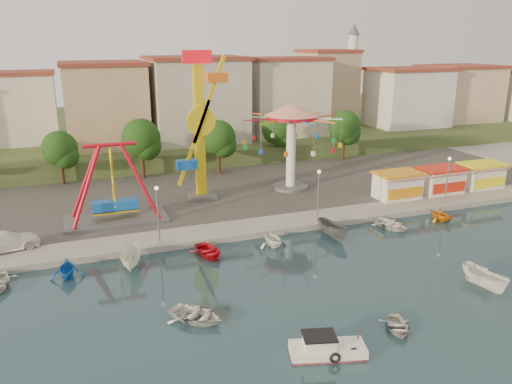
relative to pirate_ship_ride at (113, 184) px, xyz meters
name	(u,v)px	position (x,y,z in m)	size (l,w,h in m)	color
ground	(302,299)	(11.10, -20.26, -4.39)	(200.00, 200.00, 0.00)	#142B37
quay_deck	(155,141)	(11.10, 41.74, -4.09)	(200.00, 100.00, 0.60)	#9E998E
asphalt_pad	(199,184)	(11.10, 9.74, -3.79)	(90.00, 28.00, 0.01)	#4C4944
hill_terrace	(150,130)	(11.10, 46.74, -2.89)	(200.00, 60.00, 3.00)	#384C26
pirate_ship_ride	(113,184)	(0.00, 0.00, 0.00)	(10.00, 5.00, 8.00)	#59595E
kamikaze_tower	(202,130)	(10.25, 4.04, 4.18)	(4.54, 3.10, 16.50)	#59595E
wave_swinger	(291,127)	(21.21, 4.02, 3.80)	(11.60, 11.60, 10.40)	#59595E
booth_left	(398,185)	(31.20, -3.78, -2.23)	(5.40, 3.78, 3.08)	white
booth_mid	(441,180)	(37.30, -3.78, -2.23)	(5.40, 3.78, 3.08)	white
booth_right	(481,175)	(43.47, -3.78, -2.23)	(5.40, 3.78, 3.08)	white
lamp_post_1	(158,216)	(3.10, -7.26, -1.29)	(0.14, 0.14, 5.00)	#59595E
lamp_post_2	(318,197)	(19.10, -7.26, -1.29)	(0.14, 0.14, 5.00)	#59595E
lamp_post_3	(447,181)	(35.10, -7.26, -1.29)	(0.14, 0.14, 5.00)	#59595E
tree_1	(59,149)	(-4.90, 15.98, 0.81)	(4.35, 4.35, 6.80)	#382314
tree_2	(141,138)	(5.10, 15.55, 1.52)	(5.02, 5.02, 7.85)	#382314
tree_3	(218,138)	(15.10, 14.10, 1.16)	(4.68, 4.68, 7.32)	#382314
tree_4	(278,128)	(25.10, 17.09, 1.35)	(4.86, 4.86, 7.60)	#382314
tree_5	(344,126)	(35.10, 15.27, 1.31)	(4.83, 4.83, 7.54)	#382314
building_1	(19,117)	(-10.22, 31.12, 2.92)	(12.33, 9.01, 8.63)	silver
building_2	(110,104)	(2.92, 31.70, 4.22)	(11.95, 9.28, 11.23)	tan
building_3	(202,108)	(16.71, 28.54, 3.20)	(12.59, 10.50, 9.20)	beige
building_4	(272,102)	(30.17, 31.94, 3.22)	(10.75, 9.23, 9.24)	beige
building_5	(344,95)	(43.47, 30.07, 4.21)	(12.77, 10.96, 11.21)	tan
building_6	(404,90)	(55.26, 28.51, 4.78)	(8.23, 8.98, 12.36)	silver
building_7	(437,95)	(67.13, 33.44, 2.99)	(11.59, 10.93, 8.76)	beige
minaret	(352,71)	(47.10, 33.74, 8.15)	(2.80, 2.80, 18.00)	silver
cabin_motorboat	(326,349)	(9.48, -26.91, -3.97)	(4.82, 2.88, 1.59)	white
rowboat_a	(196,315)	(3.17, -20.34, -3.98)	(2.84, 3.98, 0.82)	white
rowboat_b	(397,326)	(15.17, -26.12, -4.09)	(2.08, 2.91, 0.60)	beige
skiff	(485,279)	(24.73, -23.74, -3.58)	(1.58, 4.21, 1.62)	white
van	(4,241)	(-9.81, -4.38, -2.95)	(2.36, 5.82, 1.69)	white
moored_boat_1	(67,268)	(-4.85, -10.46, -3.60)	(2.59, 3.00, 1.58)	blue
moored_boat_2	(131,259)	(0.18, -10.46, -3.61)	(1.53, 4.07, 1.57)	silver
moored_boat_3	(208,252)	(6.78, -10.46, -4.00)	(2.74, 3.84, 0.80)	red
moored_boat_4	(273,238)	(12.86, -10.46, -3.59)	(2.63, 3.05, 1.61)	white
moored_boat_5	(333,229)	(19.13, -10.46, -3.60)	(1.54, 4.09, 1.58)	#545458
moored_boat_6	(391,224)	(25.74, -10.46, -3.98)	(2.84, 3.97, 0.82)	white
moored_boat_7	(441,214)	(31.84, -10.46, -3.64)	(2.48, 2.88, 1.52)	orange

